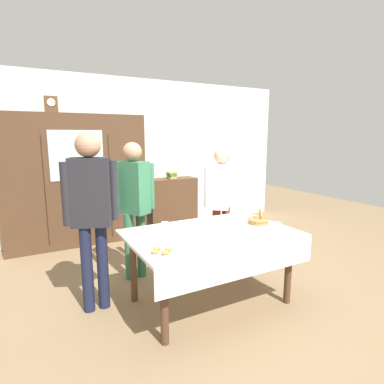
% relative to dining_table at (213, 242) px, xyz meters
% --- Properties ---
extents(ground_plane, '(12.00, 12.00, 0.00)m').
position_rel_dining_table_xyz_m(ground_plane, '(0.00, 0.24, -0.66)').
color(ground_plane, '#846B4C').
rests_on(ground_plane, ground).
extents(back_wall, '(6.40, 0.10, 2.70)m').
position_rel_dining_table_xyz_m(back_wall, '(0.00, 2.89, 0.69)').
color(back_wall, silver).
rests_on(back_wall, ground).
extents(dining_table, '(1.66, 1.09, 0.76)m').
position_rel_dining_table_xyz_m(dining_table, '(0.00, 0.00, 0.00)').
color(dining_table, '#4C3321').
rests_on(dining_table, ground).
extents(wall_cabinet, '(2.13, 0.46, 2.05)m').
position_rel_dining_table_xyz_m(wall_cabinet, '(-0.90, 2.59, 0.36)').
color(wall_cabinet, '#4C3321').
rests_on(wall_cabinet, ground).
extents(mantel_clock, '(0.18, 0.11, 0.24)m').
position_rel_dining_table_xyz_m(mantel_clock, '(-1.18, 2.59, 1.51)').
color(mantel_clock, brown).
rests_on(mantel_clock, wall_cabinet).
extents(bookshelf_low, '(0.91, 0.35, 0.95)m').
position_rel_dining_table_xyz_m(bookshelf_low, '(0.77, 2.64, -0.19)').
color(bookshelf_low, '#4C3321').
rests_on(bookshelf_low, ground).
extents(book_stack, '(0.16, 0.23, 0.12)m').
position_rel_dining_table_xyz_m(book_stack, '(0.77, 2.64, 0.35)').
color(book_stack, '#B29333').
rests_on(book_stack, bookshelf_low).
extents(tea_cup_front_edge, '(0.13, 0.13, 0.06)m').
position_rel_dining_table_xyz_m(tea_cup_front_edge, '(-0.05, -0.17, 0.13)').
color(tea_cup_front_edge, silver).
rests_on(tea_cup_front_edge, dining_table).
extents(tea_cup_center, '(0.13, 0.13, 0.06)m').
position_rel_dining_table_xyz_m(tea_cup_center, '(0.17, 0.09, 0.13)').
color(tea_cup_center, silver).
rests_on(tea_cup_center, dining_table).
extents(tea_cup_far_right, '(0.13, 0.13, 0.06)m').
position_rel_dining_table_xyz_m(tea_cup_far_right, '(0.68, -0.19, 0.13)').
color(tea_cup_far_right, white).
rests_on(tea_cup_far_right, dining_table).
extents(tea_cup_mid_left, '(0.13, 0.13, 0.06)m').
position_rel_dining_table_xyz_m(tea_cup_mid_left, '(-0.52, 0.00, 0.13)').
color(tea_cup_mid_left, white).
rests_on(tea_cup_mid_left, dining_table).
extents(tea_cup_far_left, '(0.13, 0.13, 0.06)m').
position_rel_dining_table_xyz_m(tea_cup_far_left, '(0.49, 0.26, 0.13)').
color(tea_cup_far_left, silver).
rests_on(tea_cup_far_left, dining_table).
extents(tea_cup_back_edge, '(0.13, 0.13, 0.06)m').
position_rel_dining_table_xyz_m(tea_cup_back_edge, '(-0.35, 0.39, 0.12)').
color(tea_cup_back_edge, white).
rests_on(tea_cup_back_edge, dining_table).
extents(bread_basket, '(0.24, 0.24, 0.16)m').
position_rel_dining_table_xyz_m(bread_basket, '(0.63, 0.05, 0.13)').
color(bread_basket, '#9E7542').
rests_on(bread_basket, dining_table).
extents(pastry_plate, '(0.28, 0.28, 0.05)m').
position_rel_dining_table_xyz_m(pastry_plate, '(-0.67, -0.27, 0.11)').
color(pastry_plate, white).
rests_on(pastry_plate, dining_table).
extents(spoon_mid_right, '(0.12, 0.02, 0.01)m').
position_rel_dining_table_xyz_m(spoon_mid_right, '(-0.50, 0.28, 0.10)').
color(spoon_mid_right, silver).
rests_on(spoon_mid_right, dining_table).
extents(spoon_far_right, '(0.12, 0.02, 0.01)m').
position_rel_dining_table_xyz_m(spoon_far_right, '(0.07, 0.37, 0.10)').
color(spoon_far_right, silver).
rests_on(spoon_far_right, dining_table).
extents(person_by_cabinet, '(0.52, 0.41, 1.65)m').
position_rel_dining_table_xyz_m(person_by_cabinet, '(-0.50, 0.96, 0.34)').
color(person_by_cabinet, '#33704C').
rests_on(person_by_cabinet, ground).
extents(person_behind_table_left, '(0.52, 0.40, 1.58)m').
position_rel_dining_table_xyz_m(person_behind_table_left, '(0.66, 0.83, 0.29)').
color(person_behind_table_left, '#933338').
rests_on(person_behind_table_left, ground).
extents(person_beside_shelf, '(0.52, 0.32, 1.76)m').
position_rel_dining_table_xyz_m(person_beside_shelf, '(-1.08, 0.46, 0.42)').
color(person_beside_shelf, '#191E38').
rests_on(person_beside_shelf, ground).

